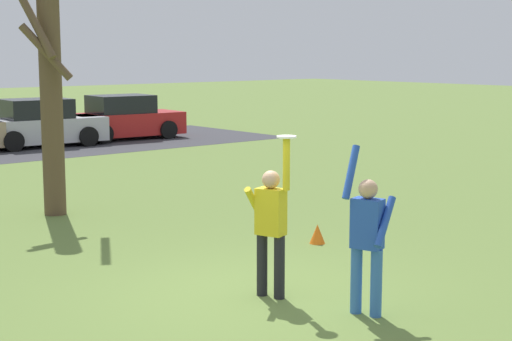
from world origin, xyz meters
TOP-DOWN VIEW (x-y plane):
  - ground_plane at (0.00, 0.00)m, footprint 120.00×120.00m
  - person_catcher at (0.16, -0.22)m, footprint 0.48×0.59m
  - person_defender at (0.57, -1.50)m, footprint 0.55×0.63m
  - frisbee_disc at (0.23, -0.44)m, footprint 0.25×0.25m
  - parked_car_silver at (5.26, 17.22)m, footprint 4.23×2.29m
  - parked_car_red at (8.61, 17.42)m, footprint 4.23×2.29m
  - bare_tree_tall at (0.47, 6.45)m, footprint 1.55×1.16m
  - field_cone_orange at (2.67, 1.46)m, footprint 0.26×0.26m

SIDE VIEW (x-z plane):
  - ground_plane at x=0.00m, z-range 0.00..0.00m
  - field_cone_orange at x=2.67m, z-range 0.00..0.32m
  - parked_car_silver at x=5.26m, z-range -0.07..1.52m
  - parked_car_red at x=8.61m, z-range -0.07..1.52m
  - person_defender at x=0.57m, z-range -0.04..2.00m
  - person_catcher at x=0.16m, z-range -0.06..2.02m
  - frisbee_disc at x=0.23m, z-range 2.08..2.10m
  - bare_tree_tall at x=0.47m, z-range -0.11..5.21m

